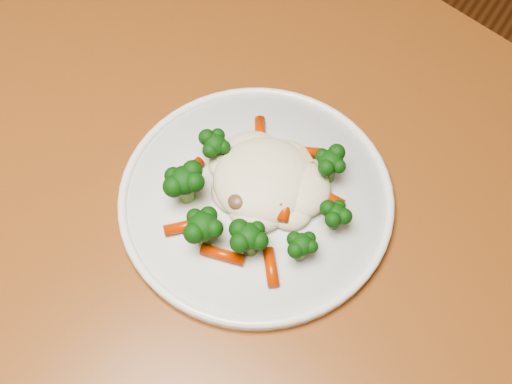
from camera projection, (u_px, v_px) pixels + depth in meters
dining_table at (273, 274)px, 0.76m from camera, size 1.40×1.06×0.75m
plate at (256, 198)px, 0.70m from camera, size 0.30×0.30×0.01m
meal at (256, 187)px, 0.68m from camera, size 0.19×0.19×0.05m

